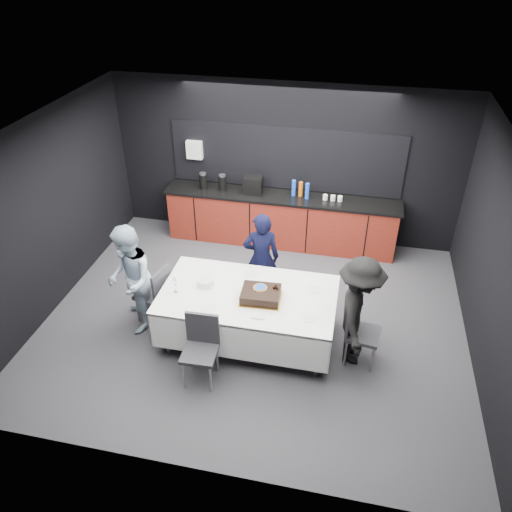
{
  "coord_description": "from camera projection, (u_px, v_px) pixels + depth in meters",
  "views": [
    {
      "loc": [
        1.19,
        -5.46,
        4.84
      ],
      "look_at": [
        0.0,
        0.1,
        1.05
      ],
      "focal_mm": 35.0,
      "sensor_mm": 36.0,
      "label": 1
    }
  ],
  "objects": [
    {
      "name": "kitchenette",
      "position": [
        280.0,
        215.0,
        8.84
      ],
      "size": [
        4.1,
        0.64,
        2.05
      ],
      "color": "maroon",
      "rests_on": "ground"
    },
    {
      "name": "room_shell",
      "position": [
        254.0,
        207.0,
        6.3
      ],
      "size": [
        6.04,
        5.04,
        2.82
      ],
      "color": "white",
      "rests_on": "ground"
    },
    {
      "name": "loose_plate_right_a",
      "position": [
        314.0,
        289.0,
        6.64
      ],
      "size": [
        0.18,
        0.18,
        0.01
      ],
      "primitive_type": "cylinder",
      "color": "white",
      "rests_on": "party_table"
    },
    {
      "name": "loose_plate_far",
      "position": [
        251.0,
        274.0,
        6.94
      ],
      "size": [
        0.2,
        0.2,
        0.01
      ],
      "primitive_type": "cylinder",
      "color": "white",
      "rests_on": "party_table"
    },
    {
      "name": "loose_plate_right_b",
      "position": [
        309.0,
        318.0,
        6.16
      ],
      "size": [
        0.19,
        0.19,
        0.01
      ],
      "primitive_type": "cylinder",
      "color": "white",
      "rests_on": "party_table"
    },
    {
      "name": "ground",
      "position": [
        255.0,
        319.0,
        7.33
      ],
      "size": [
        6.0,
        6.0,
        0.0
      ],
      "primitive_type": "plane",
      "color": "#3D3D42",
      "rests_on": "ground"
    },
    {
      "name": "chair_near",
      "position": [
        201.0,
        344.0,
        6.14
      ],
      "size": [
        0.43,
        0.43,
        0.92
      ],
      "color": "#2D2D32",
      "rests_on": "ground"
    },
    {
      "name": "chair_right",
      "position": [
        357.0,
        328.0,
        6.38
      ],
      "size": [
        0.47,
        0.47,
        0.92
      ],
      "color": "#2D2D32",
      "rests_on": "ground"
    },
    {
      "name": "person_right",
      "position": [
        358.0,
        312.0,
        6.27
      ],
      "size": [
        0.59,
        1.01,
        1.55
      ],
      "primitive_type": "imported",
      "rotation": [
        0.0,
        0.0,
        1.58
      ],
      "color": "black",
      "rests_on": "ground"
    },
    {
      "name": "party_table",
      "position": [
        248.0,
        302.0,
        6.65
      ],
      "size": [
        2.32,
        1.32,
        0.78
      ],
      "color": "#99999E",
      "rests_on": "ground"
    },
    {
      "name": "cake_assembly",
      "position": [
        261.0,
        294.0,
        6.45
      ],
      "size": [
        0.56,
        0.46,
        0.17
      ],
      "color": "gold",
      "rests_on": "party_table"
    },
    {
      "name": "loose_plate_near",
      "position": [
        208.0,
        308.0,
        6.31
      ],
      "size": [
        0.22,
        0.22,
        0.01
      ],
      "primitive_type": "cylinder",
      "color": "white",
      "rests_on": "party_table"
    },
    {
      "name": "person_center",
      "position": [
        261.0,
        258.0,
        7.35
      ],
      "size": [
        0.61,
        0.47,
        1.48
      ],
      "primitive_type": "imported",
      "rotation": [
        0.0,
        0.0,
        3.38
      ],
      "color": "black",
      "rests_on": "ground"
    },
    {
      "name": "chair_left",
      "position": [
        157.0,
        291.0,
        7.02
      ],
      "size": [
        0.51,
        0.51,
        0.92
      ],
      "color": "#2D2D32",
      "rests_on": "ground"
    },
    {
      "name": "plate_stack",
      "position": [
        205.0,
        282.0,
        6.71
      ],
      "size": [
        0.23,
        0.23,
        0.1
      ],
      "primitive_type": "cylinder",
      "color": "white",
      "rests_on": "party_table"
    },
    {
      "name": "champagne_flute",
      "position": [
        174.0,
        282.0,
        6.52
      ],
      "size": [
        0.06,
        0.06,
        0.22
      ],
      "color": "white",
      "rests_on": "party_table"
    },
    {
      "name": "person_left",
      "position": [
        130.0,
        280.0,
        6.79
      ],
      "size": [
        0.89,
        0.97,
        1.61
      ],
      "primitive_type": "imported",
      "rotation": [
        0.0,
        0.0,
        -1.11
      ],
      "color": "#A1B7CA",
      "rests_on": "ground"
    },
    {
      "name": "fork_pile",
      "position": [
        258.0,
        317.0,
        6.17
      ],
      "size": [
        0.15,
        0.1,
        0.02
      ],
      "primitive_type": "cube",
      "rotation": [
        0.0,
        0.0,
        -0.02
      ],
      "color": "white",
      "rests_on": "party_table"
    }
  ]
}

